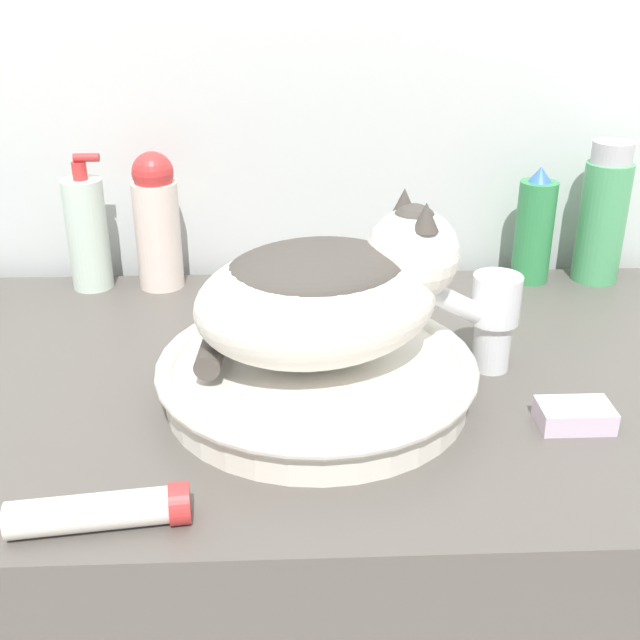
# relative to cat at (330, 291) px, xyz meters

# --- Properties ---
(wall_back) EXTENTS (8.00, 0.05, 2.40)m
(wall_back) POSITION_rel_cat_xyz_m (-0.01, 0.43, 0.20)
(wall_back) COLOR silver
(wall_back) RESTS_ON ground_plane
(sink_basin) EXTENTS (0.35, 0.35, 0.05)m
(sink_basin) POSITION_rel_cat_xyz_m (-0.01, -0.00, -0.10)
(sink_basin) COLOR white
(sink_basin) RESTS_ON vanity_counter
(cat) EXTENTS (0.30, 0.29, 0.17)m
(cat) POSITION_rel_cat_xyz_m (0.00, 0.00, 0.00)
(cat) COLOR silver
(cat) RESTS_ON sink_basin
(faucet) EXTENTS (0.14, 0.07, 0.13)m
(faucet) POSITION_rel_cat_xyz_m (0.19, 0.05, -0.06)
(faucet) COLOR silver
(faucet) RESTS_ON vanity_counter
(lotion_bottle_white) EXTENTS (0.07, 0.07, 0.20)m
(lotion_bottle_white) POSITION_rel_cat_xyz_m (-0.23, 0.33, -0.03)
(lotion_bottle_white) COLOR silver
(lotion_bottle_white) RESTS_ON vanity_counter
(mouthwash_bottle) EXTENTS (0.07, 0.07, 0.21)m
(mouthwash_bottle) POSITION_rel_cat_xyz_m (0.42, 0.33, -0.03)
(mouthwash_bottle) COLOR #4CA366
(mouthwash_bottle) RESTS_ON vanity_counter
(soap_pump_bottle) EXTENTS (0.06, 0.06, 0.20)m
(soap_pump_bottle) POSITION_rel_cat_xyz_m (-0.33, 0.33, -0.04)
(soap_pump_bottle) COLOR silver
(soap_pump_bottle) RESTS_ON vanity_counter
(spray_bottle_trigger) EXTENTS (0.06, 0.06, 0.17)m
(spray_bottle_trigger) POSITION_rel_cat_xyz_m (0.32, 0.33, -0.05)
(spray_bottle_trigger) COLOR #338C4C
(spray_bottle_trigger) RESTS_ON vanity_counter
(cream_tube) EXTENTS (0.16, 0.05, 0.04)m
(cream_tube) POSITION_rel_cat_xyz_m (-0.21, -0.22, -0.11)
(cream_tube) COLOR silver
(cream_tube) RESTS_ON vanity_counter
(soap_bar) EXTENTS (0.08, 0.05, 0.02)m
(soap_bar) POSITION_rel_cat_xyz_m (0.25, -0.07, -0.12)
(soap_bar) COLOR silver
(soap_bar) RESTS_ON vanity_counter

